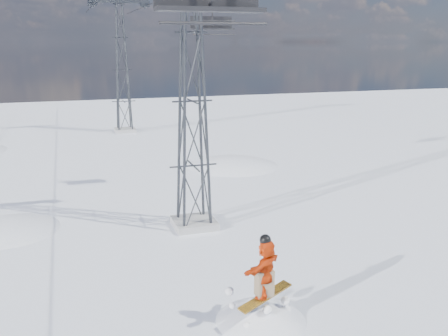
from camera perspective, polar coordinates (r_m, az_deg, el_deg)
The scene contains 5 objects.
ground at distance 15.00m, azimuth 1.47°, elevation -17.43°, with size 120.00×120.00×0.00m, color white.
snow_terrain at distance 37.59m, azimuth -16.99°, elevation -14.14°, with size 39.00×37.00×22.00m.
lift_tower_near at distance 20.81m, azimuth -3.64°, elevation 7.55°, with size 5.20×1.80×11.43m.
lift_tower_far at distance 45.39m, azimuth -11.56°, elevation 10.89°, with size 5.20×1.80×11.43m.
lift_chair_mid at distance 25.61m, azimuth -1.37°, elevation 16.11°, with size 2.14×0.62×2.66m.
Camera 1 is at (-4.24, -12.05, 7.87)m, focal length 40.00 mm.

